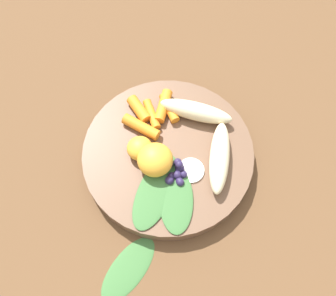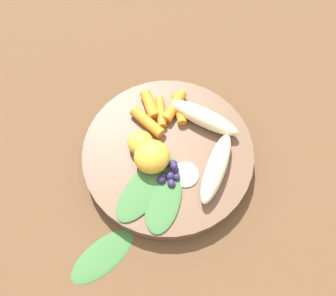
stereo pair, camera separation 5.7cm
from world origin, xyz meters
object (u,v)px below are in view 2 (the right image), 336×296
at_px(banana_peeled_left, 204,118).
at_px(orange_segment_near, 152,157).
at_px(kale_leaf_stray, 102,256).
at_px(banana_peeled_right, 216,168).
at_px(bowl, 168,155).

bearing_deg(banana_peeled_left, orange_segment_near, 70.00).
bearing_deg(orange_segment_near, kale_leaf_stray, -42.87).
bearing_deg(kale_leaf_stray, banana_peeled_left, -166.99).
relative_size(orange_segment_near, kale_leaf_stray, 0.51).
xyz_separation_m(banana_peeled_left, banana_peeled_right, (0.09, -0.01, 0.00)).
xyz_separation_m(bowl, banana_peeled_right, (0.05, 0.06, 0.03)).
xyz_separation_m(banana_peeled_left, kale_leaf_stray, (0.16, -0.20, -0.04)).
distance_m(banana_peeled_left, banana_peeled_right, 0.09).
xyz_separation_m(bowl, kale_leaf_stray, (0.13, -0.13, -0.01)).
bearing_deg(kale_leaf_stray, orange_segment_near, -157.90).
bearing_deg(banana_peeled_left, kale_leaf_stray, 83.01).
xyz_separation_m(banana_peeled_right, kale_leaf_stray, (0.07, -0.19, -0.04)).
height_order(bowl, banana_peeled_right, banana_peeled_right).
relative_size(bowl, orange_segment_near, 4.99).
bearing_deg(banana_peeled_left, bowl, 70.87).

